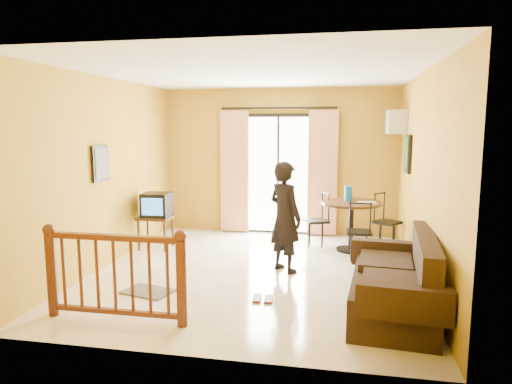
% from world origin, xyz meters
% --- Properties ---
extents(ground, '(5.00, 5.00, 0.00)m').
position_xyz_m(ground, '(0.00, 0.00, 0.00)').
color(ground, beige).
rests_on(ground, ground).
extents(room_shell, '(5.00, 5.00, 5.00)m').
position_xyz_m(room_shell, '(0.00, 0.00, 1.70)').
color(room_shell, white).
rests_on(room_shell, ground).
extents(balcony_door, '(2.25, 0.14, 2.46)m').
position_xyz_m(balcony_door, '(0.00, 2.43, 1.19)').
color(balcony_door, black).
rests_on(balcony_door, ground).
extents(tv_table, '(0.56, 0.46, 0.56)m').
position_xyz_m(tv_table, '(-1.90, 0.95, 0.48)').
color(tv_table, black).
rests_on(tv_table, ground).
extents(television, '(0.47, 0.43, 0.40)m').
position_xyz_m(television, '(-1.87, 0.95, 0.76)').
color(television, black).
rests_on(television, tv_table).
extents(picture_left, '(0.05, 0.42, 0.52)m').
position_xyz_m(picture_left, '(-2.22, -0.20, 1.55)').
color(picture_left, black).
rests_on(picture_left, room_shell).
extents(dining_table, '(1.00, 1.00, 0.83)m').
position_xyz_m(dining_table, '(1.38, 1.43, 0.66)').
color(dining_table, black).
rests_on(dining_table, ground).
extents(water_jug, '(0.13, 0.13, 0.25)m').
position_xyz_m(water_jug, '(1.32, 1.56, 0.96)').
color(water_jug, blue).
rests_on(water_jug, dining_table).
extents(serving_tray, '(0.32, 0.25, 0.02)m').
position_xyz_m(serving_tray, '(1.63, 1.33, 0.84)').
color(serving_tray, white).
rests_on(serving_tray, dining_table).
extents(dining_chairs, '(1.76, 1.32, 0.95)m').
position_xyz_m(dining_chairs, '(1.43, 1.41, 0.00)').
color(dining_chairs, black).
rests_on(dining_chairs, ground).
extents(air_conditioner, '(0.31, 0.60, 0.40)m').
position_xyz_m(air_conditioner, '(2.09, 1.95, 2.15)').
color(air_conditioner, silver).
rests_on(air_conditioner, room_shell).
extents(botanical_print, '(0.05, 0.50, 0.60)m').
position_xyz_m(botanical_print, '(2.22, 1.30, 1.65)').
color(botanical_print, black).
rests_on(botanical_print, room_shell).
extents(coffee_table, '(0.53, 0.96, 0.43)m').
position_xyz_m(coffee_table, '(1.85, 0.07, 0.29)').
color(coffee_table, black).
rests_on(coffee_table, ground).
extents(bowl, '(0.24, 0.24, 0.06)m').
position_xyz_m(bowl, '(1.85, 0.06, 0.45)').
color(bowl, '#55281D').
rests_on(bowl, coffee_table).
extents(sofa, '(1.03, 1.96, 0.90)m').
position_xyz_m(sofa, '(1.86, -1.16, 0.34)').
color(sofa, black).
rests_on(sofa, ground).
extents(standing_person, '(0.69, 0.67, 1.59)m').
position_xyz_m(standing_person, '(0.42, 0.14, 0.80)').
color(standing_person, black).
rests_on(standing_person, ground).
extents(stair_balustrade, '(1.63, 0.13, 1.04)m').
position_xyz_m(stair_balustrade, '(-1.15, -1.90, 0.56)').
color(stair_balustrade, '#471E0F').
rests_on(stair_balustrade, ground).
extents(doormat, '(0.68, 0.54, 0.02)m').
position_xyz_m(doormat, '(-1.17, -1.05, 0.01)').
color(doormat, '#534D42').
rests_on(doormat, ground).
extents(sandals, '(0.26, 0.26, 0.03)m').
position_xyz_m(sandals, '(0.31, -1.03, 0.01)').
color(sandals, '#55281D').
rests_on(sandals, ground).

